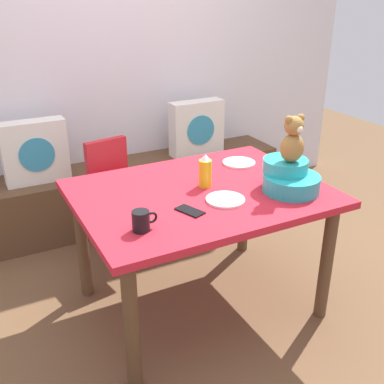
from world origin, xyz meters
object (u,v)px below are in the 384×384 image
ketchup_bottle (205,171)px  dinner_plate_near (239,163)px  coffee_mug (141,221)px  dining_table (200,207)px  cell_phone (190,211)px  pillow_floral_right (197,128)px  highchair (117,182)px  infant_seat_teal (289,177)px  dinner_plate_far (225,200)px  pillow_floral_left (35,152)px  teddy_bear (293,140)px

ketchup_bottle → dinner_plate_near: ketchup_bottle is taller
coffee_mug → dining_table: bearing=31.0°
dinner_plate_near → cell_phone: dinner_plate_near is taller
dining_table → ketchup_bottle: size_ratio=7.10×
pillow_floral_right → highchair: (-0.83, -0.42, -0.16)m
pillow_floral_right → infant_seat_teal: same height
highchair → dining_table: bearing=-75.8°
infant_seat_teal → highchair: bearing=121.4°
dinner_plate_far → cell_phone: 0.22m
ketchup_bottle → dinner_plate_far: bearing=-89.5°
pillow_floral_right → ketchup_bottle: 1.33m
pillow_floral_left → ketchup_bottle: bearing=-59.8°
teddy_bear → cell_phone: 0.65m
dining_table → highchair: size_ratio=1.66×
pillow_floral_left → cell_phone: pillow_floral_left is taller
pillow_floral_left → dinner_plate_far: size_ratio=2.20×
pillow_floral_right → coffee_mug: pillow_floral_right is taller
pillow_floral_right → cell_phone: 1.63m
infant_seat_teal → cell_phone: (-0.59, 0.01, -0.07)m
dining_table → coffee_mug: (-0.44, -0.27, 0.14)m
infant_seat_teal → coffee_mug: size_ratio=2.75×
dining_table → ketchup_bottle: ketchup_bottle is taller
coffee_mug → dinner_plate_near: (0.84, 0.51, -0.04)m
ketchup_bottle → coffee_mug: (-0.49, -0.30, -0.04)m
dinner_plate_far → infant_seat_teal: bearing=-5.8°
ketchup_bottle → coffee_mug: 0.58m
ketchup_bottle → dinner_plate_far: size_ratio=0.92×
pillow_floral_left → pillow_floral_right: (1.27, 0.00, 0.00)m
coffee_mug → pillow_floral_left: bearing=97.8°
infant_seat_teal → coffee_mug: (-0.86, -0.06, -0.02)m
infant_seat_teal → ketchup_bottle: ketchup_bottle is taller
highchair → teddy_bear: bearing=-58.6°
pillow_floral_right → cell_phone: pillow_floral_right is taller
pillow_floral_right → teddy_bear: (-0.21, -1.44, 0.34)m
pillow_floral_right → cell_phone: size_ratio=3.06×
pillow_floral_right → dinner_plate_near: bearing=-103.0°
highchair → coffee_mug: size_ratio=6.58×
dinner_plate_far → teddy_bear: bearing=-5.9°
dining_table → dinner_plate_near: bearing=31.7°
infant_seat_teal → ketchup_bottle: 0.45m
dining_table → teddy_bear: size_ratio=5.26×
ketchup_bottle → infant_seat_teal: bearing=-33.6°
highchair → teddy_bear: (0.62, -1.02, 0.50)m
coffee_mug → highchair: bearing=77.6°
pillow_floral_right → dining_table: 1.38m
dining_table → teddy_bear: (0.42, -0.21, 0.37)m
dinner_plate_near → dinner_plate_far: (-0.35, -0.42, 0.00)m
pillow_floral_right → infant_seat_teal: (-0.21, -1.44, 0.13)m
pillow_floral_right → dining_table: pillow_floral_right is taller
highchair → dinner_plate_far: bearing=-75.5°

